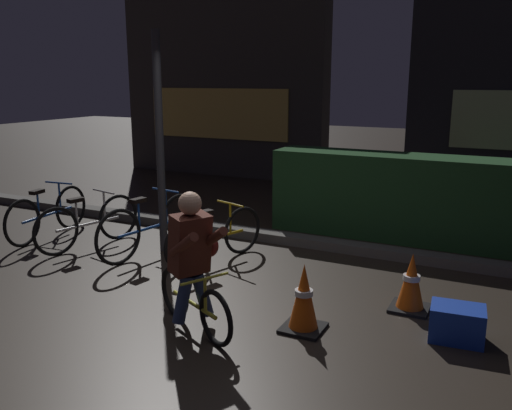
# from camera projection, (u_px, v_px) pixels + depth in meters

# --- Properties ---
(ground_plane) EXTENTS (40.00, 40.00, 0.00)m
(ground_plane) POSITION_uv_depth(u_px,v_px,m) (211.00, 304.00, 5.29)
(ground_plane) COLOR #2D261E
(sidewalk_curb) EXTENTS (12.00, 0.24, 0.12)m
(sidewalk_curb) POSITION_uv_depth(u_px,v_px,m) (296.00, 240.00, 7.19)
(sidewalk_curb) COLOR #56544F
(sidewalk_curb) RESTS_ON ground
(hedge_row) EXTENTS (4.80, 0.70, 1.16)m
(hedge_row) POSITION_uv_depth(u_px,v_px,m) (449.00, 202.00, 7.07)
(hedge_row) COLOR #214723
(hedge_row) RESTS_ON ground
(storefront_left) EXTENTS (4.89, 0.54, 4.56)m
(storefront_left) POSITION_uv_depth(u_px,v_px,m) (223.00, 74.00, 11.96)
(storefront_left) COLOR #383330
(storefront_left) RESTS_ON ground
(street_post) EXTENTS (0.10, 0.10, 2.73)m
(street_post) POSITION_uv_depth(u_px,v_px,m) (160.00, 145.00, 6.63)
(street_post) COLOR #2D2D33
(street_post) RESTS_ON ground
(parked_bike_leftmost) EXTENTS (0.46, 1.59, 0.73)m
(parked_bike_leftmost) POSITION_uv_depth(u_px,v_px,m) (48.00, 214.00, 7.46)
(parked_bike_leftmost) COLOR black
(parked_bike_leftmost) RESTS_ON ground
(parked_bike_left_mid) EXTENTS (0.49, 1.52, 0.72)m
(parked_bike_left_mid) POSITION_uv_depth(u_px,v_px,m) (89.00, 223.00, 7.01)
(parked_bike_left_mid) COLOR black
(parked_bike_left_mid) RESTS_ON ground
(parked_bike_center_left) EXTENTS (0.46, 1.69, 0.79)m
(parked_bike_center_left) POSITION_uv_depth(u_px,v_px,m) (150.00, 227.00, 6.73)
(parked_bike_center_left) COLOR black
(parked_bike_center_left) RESTS_ON ground
(parked_bike_center_right) EXTENTS (0.56, 1.44, 0.69)m
(parked_bike_center_right) POSITION_uv_depth(u_px,v_px,m) (215.00, 236.00, 6.45)
(parked_bike_center_right) COLOR black
(parked_bike_center_right) RESTS_ON ground
(traffic_cone_near) EXTENTS (0.36, 0.36, 0.61)m
(traffic_cone_near) POSITION_uv_depth(u_px,v_px,m) (304.00, 298.00, 4.69)
(traffic_cone_near) COLOR black
(traffic_cone_near) RESTS_ON ground
(traffic_cone_far) EXTENTS (0.36, 0.36, 0.57)m
(traffic_cone_far) POSITION_uv_depth(u_px,v_px,m) (411.00, 283.00, 5.11)
(traffic_cone_far) COLOR black
(traffic_cone_far) RESTS_ON ground
(blue_crate) EXTENTS (0.47, 0.36, 0.30)m
(blue_crate) POSITION_uv_depth(u_px,v_px,m) (457.00, 323.00, 4.54)
(blue_crate) COLOR #193DB7
(blue_crate) RESTS_ON ground
(cyclist) EXTENTS (1.08, 0.67, 1.25)m
(cyclist) POSITION_uv_depth(u_px,v_px,m) (194.00, 261.00, 4.65)
(cyclist) COLOR black
(cyclist) RESTS_ON ground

